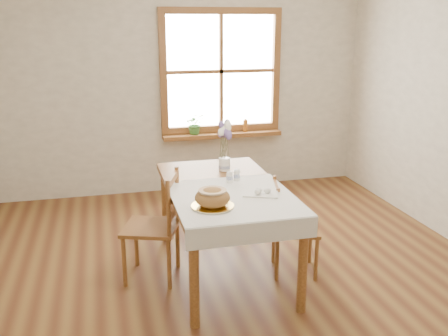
% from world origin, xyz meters
% --- Properties ---
extents(ground, '(5.00, 5.00, 0.00)m').
position_xyz_m(ground, '(0.00, 0.00, 0.00)').
color(ground, brown).
rests_on(ground, ground).
extents(room_walls, '(4.60, 5.10, 2.65)m').
position_xyz_m(room_walls, '(0.00, 0.00, 1.71)').
color(room_walls, silver).
rests_on(room_walls, ground).
extents(window, '(1.46, 0.08, 1.46)m').
position_xyz_m(window, '(0.50, 2.47, 1.45)').
color(window, '#9D6430').
rests_on(window, ground).
extents(window_sill, '(1.46, 0.20, 0.05)m').
position_xyz_m(window_sill, '(0.50, 2.40, 0.69)').
color(window_sill, '#9D6430').
rests_on(window_sill, ground).
extents(dining_table, '(0.90, 1.60, 0.75)m').
position_xyz_m(dining_table, '(0.00, 0.30, 0.66)').
color(dining_table, '#9D6430').
rests_on(dining_table, ground).
extents(table_linen, '(0.91, 0.99, 0.01)m').
position_xyz_m(table_linen, '(0.00, -0.00, 0.76)').
color(table_linen, white).
rests_on(table_linen, dining_table).
extents(chair_left, '(0.55, 0.54, 0.90)m').
position_xyz_m(chair_left, '(-0.60, 0.34, 0.45)').
color(chair_left, '#9D6430').
rests_on(chair_left, ground).
extents(chair_right, '(0.47, 0.45, 0.79)m').
position_xyz_m(chair_right, '(0.56, 0.14, 0.39)').
color(chair_right, '#9D6430').
rests_on(chair_right, ground).
extents(bread_plate, '(0.38, 0.38, 0.02)m').
position_xyz_m(bread_plate, '(-0.20, -0.17, 0.77)').
color(bread_plate, white).
rests_on(bread_plate, table_linen).
extents(bread_loaf, '(0.25, 0.25, 0.14)m').
position_xyz_m(bread_loaf, '(-0.20, -0.17, 0.84)').
color(bread_loaf, '#996536').
rests_on(bread_loaf, bread_plate).
extents(egg_napkin, '(0.32, 0.30, 0.01)m').
position_xyz_m(egg_napkin, '(0.22, 0.03, 0.77)').
color(egg_napkin, white).
rests_on(egg_napkin, table_linen).
extents(eggs, '(0.25, 0.24, 0.04)m').
position_xyz_m(eggs, '(0.22, 0.03, 0.79)').
color(eggs, white).
rests_on(eggs, egg_napkin).
extents(salt_shaker, '(0.07, 0.07, 0.10)m').
position_xyz_m(salt_shaker, '(0.13, 0.38, 0.81)').
color(salt_shaker, white).
rests_on(salt_shaker, table_linen).
extents(pepper_shaker, '(0.07, 0.07, 0.10)m').
position_xyz_m(pepper_shaker, '(0.06, 0.34, 0.81)').
color(pepper_shaker, white).
rests_on(pepper_shaker, table_linen).
extents(flower_vase, '(0.13, 0.13, 0.11)m').
position_xyz_m(flower_vase, '(0.10, 0.70, 0.81)').
color(flower_vase, white).
rests_on(flower_vase, dining_table).
extents(lavender_bouquet, '(0.18, 0.18, 0.33)m').
position_xyz_m(lavender_bouquet, '(0.10, 0.70, 1.03)').
color(lavender_bouquet, '#68508F').
rests_on(lavender_bouquet, flower_vase).
extents(potted_plant, '(0.23, 0.26, 0.19)m').
position_xyz_m(potted_plant, '(0.16, 2.40, 0.81)').
color(potted_plant, '#39742E').
rests_on(potted_plant, window_sill).
extents(amber_bottle, '(0.07, 0.07, 0.16)m').
position_xyz_m(amber_bottle, '(0.79, 2.40, 0.80)').
color(amber_bottle, '#A55F1E').
rests_on(amber_bottle, window_sill).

